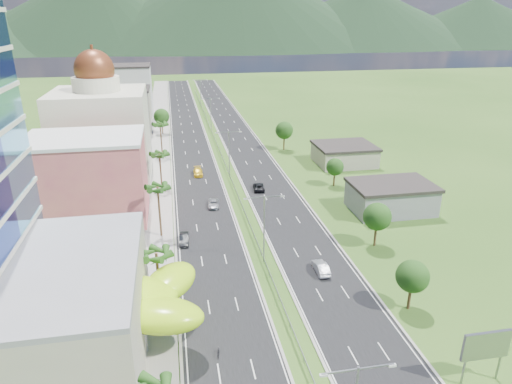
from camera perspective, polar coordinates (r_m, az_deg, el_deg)
ground at (r=62.57m, az=2.86°, el=-13.27°), size 500.00×500.00×0.00m
road_left at (r=144.51m, az=-8.39°, el=6.88°), size 11.00×260.00×0.04m
road_right at (r=145.80m, az=-2.45°, el=7.22°), size 11.00×260.00×0.04m
sidewalk_left at (r=144.48m, az=-12.18°, el=6.64°), size 7.00×260.00×0.12m
median_guardrail at (r=127.49m, az=-4.63°, el=5.37°), size 0.10×216.06×0.76m
streetlight_median_b at (r=67.69m, az=1.01°, el=-3.81°), size 6.04×0.25×11.00m
streetlight_median_c at (r=104.79m, az=-3.40°, el=5.36°), size 6.04×0.25×11.00m
streetlight_median_d at (r=148.35m, az=-5.69°, el=10.04°), size 6.04×0.25×11.00m
streetlight_median_e at (r=192.57m, az=-6.96°, el=12.58°), size 6.04×0.25×11.00m
lime_canopy at (r=55.70m, az=-17.01°, el=-12.95°), size 18.00×15.00×7.40m
pink_shophouse at (r=88.03m, az=-20.20°, el=1.42°), size 20.00×15.00×15.00m
domed_building at (r=108.85m, az=-18.71°, el=7.38°), size 20.00×20.00×28.70m
midrise_grey at (r=133.67m, az=-16.82°, el=8.55°), size 16.00×15.00×16.00m
midrise_beige at (r=155.42m, az=-16.04°, el=9.75°), size 16.00×15.00×13.00m
midrise_white at (r=177.59m, az=-15.54°, el=11.98°), size 16.00×15.00×18.00m
billboard at (r=53.46m, az=26.80°, el=-16.89°), size 5.20×0.35×6.20m
shed_near at (r=91.39m, az=16.50°, el=-0.77°), size 15.00×10.00×5.00m
shed_far at (r=118.06m, az=10.96°, el=4.54°), size 14.00×12.00×4.40m
palm_tree_b at (r=59.34m, az=-12.34°, el=-7.85°), size 3.60×3.60×8.10m
palm_tree_c at (r=76.95m, az=-12.19°, el=0.28°), size 3.60×3.60×9.60m
palm_tree_d at (r=99.07m, az=-11.98°, el=4.46°), size 3.60×3.60×8.60m
palm_tree_e at (r=123.08m, az=-11.89°, el=8.10°), size 3.60×3.60×9.40m
leafy_tree_lfar at (r=148.08m, az=-11.73°, el=9.22°), size 4.90×4.90×8.05m
leafy_tree_ra at (r=61.48m, az=18.97°, el=-9.95°), size 4.20×4.20×6.90m
leafy_tree_rb at (r=75.85m, az=14.92°, el=-3.01°), size 4.55×4.55×7.47m
leafy_tree_rc at (r=101.28m, az=9.84°, el=3.10°), size 3.85×3.85×6.33m
leafy_tree_rd at (r=127.37m, az=3.55°, el=7.69°), size 4.90×4.90×8.05m
mountain_ridge at (r=506.47m, az=-2.49°, el=17.28°), size 860.00×140.00×90.00m
car_dark_left at (r=76.94m, az=-9.00°, el=-5.80°), size 1.73×4.50×1.46m
car_silver_mid_left at (r=90.32m, az=-5.33°, el=-1.46°), size 2.55×4.75×1.27m
car_yellow_far_left at (r=108.60m, az=-7.26°, el=2.51°), size 2.17×5.21×1.51m
car_silver_right at (r=68.55m, az=8.11°, el=-9.31°), size 1.67×4.70×1.54m
car_dark_far_right at (r=98.54m, az=0.34°, el=0.66°), size 2.73×5.11×1.37m
motorcycle at (r=53.83m, az=-4.74°, el=-19.18°), size 0.76×1.80×1.11m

